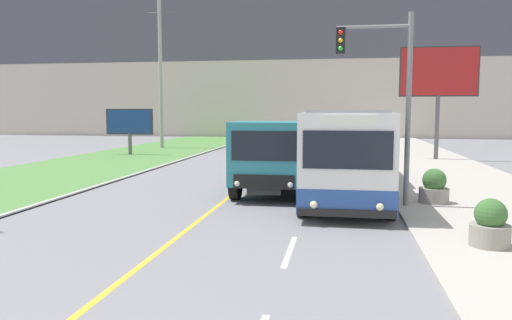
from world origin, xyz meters
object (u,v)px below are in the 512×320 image
object	(u,v)px
city_bus	(345,150)
billboard_small	(130,123)
traffic_light_mast	(387,85)
planter_round_near	(490,225)
billboard_large	(439,76)
dump_truck	(273,158)
planter_round_second	(434,188)
utility_pole_far	(160,71)

from	to	relation	value
city_bus	billboard_small	bearing A→B (deg)	137.54
traffic_light_mast	planter_round_near	xyz separation A→B (m)	(1.84, -4.49, -3.22)
traffic_light_mast	billboard_small	xyz separation A→B (m)	(-15.33, 15.82, -1.63)
billboard_small	planter_round_near	bearing A→B (deg)	-49.79
billboard_large	planter_round_near	bearing A→B (deg)	-97.01
planter_round_near	dump_truck	bearing A→B (deg)	132.04
billboard_large	billboard_small	bearing A→B (deg)	179.06
dump_truck	billboard_large	bearing A→B (deg)	59.88
city_bus	planter_round_near	bearing A→B (deg)	-67.66
dump_truck	planter_round_second	distance (m)	5.46
planter_round_second	planter_round_near	bearing A→B (deg)	-87.09
traffic_light_mast	billboard_large	distance (m)	16.14
utility_pole_far	planter_round_near	bearing A→B (deg)	-56.92
planter_round_near	planter_round_second	distance (m)	5.13
utility_pole_far	traffic_light_mast	distance (m)	26.83
traffic_light_mast	planter_round_near	world-z (taller)	traffic_light_mast
city_bus	billboard_small	xyz separation A→B (m)	(-14.14, 12.94, 0.61)
billboard_large	city_bus	bearing A→B (deg)	-113.52
city_bus	traffic_light_mast	distance (m)	3.84
billboard_large	traffic_light_mast	bearing A→B (deg)	-105.51
billboard_small	traffic_light_mast	bearing A→B (deg)	-45.91
utility_pole_far	traffic_light_mast	xyz separation A→B (m)	(15.34, -21.89, -2.25)
planter_round_near	utility_pole_far	bearing A→B (deg)	123.08
city_bus	traffic_light_mast	xyz separation A→B (m)	(1.19, -2.89, 2.23)
dump_truck	traffic_light_mast	distance (m)	4.76
traffic_light_mast	billboard_small	distance (m)	22.09
utility_pole_far	traffic_light_mast	size ratio (longest dim) A/B	2.02
dump_truck	billboard_large	distance (m)	16.41
planter_round_near	planter_round_second	world-z (taller)	planter_round_second
utility_pole_far	billboard_large	xyz separation A→B (m)	(19.64, -6.39, -0.98)
utility_pole_far	planter_round_second	xyz separation A→B (m)	(16.93, -21.27, -5.46)
city_bus	planter_round_near	distance (m)	8.04
city_bus	planter_round_second	bearing A→B (deg)	-39.17
dump_truck	planter_round_near	distance (m)	8.34
city_bus	planter_round_second	distance (m)	3.71
utility_pole_far	planter_round_near	xyz separation A→B (m)	(17.19, -26.39, -5.48)
city_bus	utility_pole_far	bearing A→B (deg)	126.67
dump_truck	traffic_light_mast	size ratio (longest dim) A/B	1.16
utility_pole_far	billboard_small	xyz separation A→B (m)	(0.01, -6.07, -3.88)
dump_truck	utility_pole_far	size ratio (longest dim) A/B	0.58
dump_truck	billboard_small	world-z (taller)	billboard_small
billboard_small	planter_round_near	world-z (taller)	billboard_small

